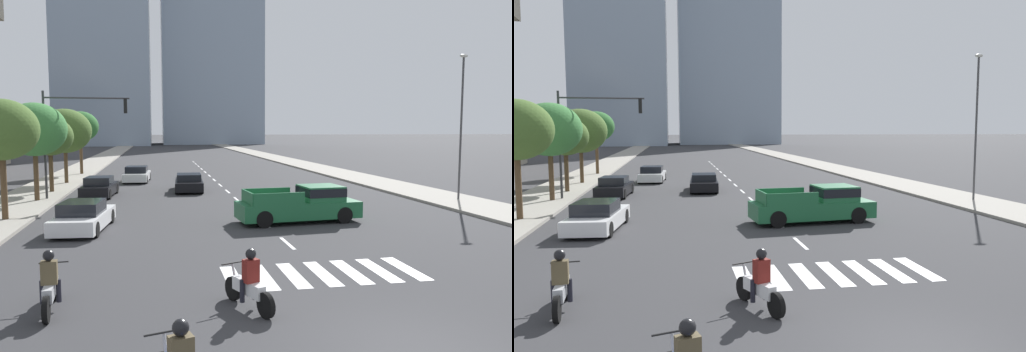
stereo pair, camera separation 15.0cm
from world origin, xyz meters
TOP-DOWN VIEW (x-y plane):
  - sidewalk_east at (12.50, 30.00)m, footprint 4.00×260.00m
  - sidewalk_west at (-12.50, 30.00)m, footprint 4.00×260.00m
  - crosswalk_near at (0.00, 5.37)m, footprint 5.85×2.58m
  - lane_divider_center at (0.00, 33.37)m, footprint 0.14×50.00m
  - motorcycle_lead at (-7.31, 3.73)m, footprint 0.70×2.18m
  - motorcycle_trailing at (-2.68, 2.92)m, footprint 1.03×1.95m
  - pickup_truck at (1.88, 13.49)m, footprint 5.77×2.45m
  - sedan_white_0 at (-7.88, 13.40)m, footprint 2.29×4.77m
  - sedan_black_1 at (-2.60, 26.16)m, footprint 2.08×4.76m
  - sedan_white_2 at (-6.39, 33.02)m, footprint 2.16×4.42m
  - sedan_black_3 at (-8.39, 24.35)m, footprint 2.08×4.43m
  - traffic_signal_far at (-9.51, 22.98)m, footprint 5.26×0.28m
  - street_lamp_east at (12.80, 17.82)m, footprint 0.50×0.24m
  - street_tree_nearest at (-11.70, 16.04)m, footprint 3.30×3.30m
  - street_tree_second at (-11.70, 22.31)m, footprint 3.65×3.65m
  - street_tree_third at (-11.70, 26.52)m, footprint 3.00×3.00m
  - street_tree_fourth at (-11.70, 32.07)m, footprint 4.01×4.01m
  - street_tree_fifth at (-11.70, 40.12)m, footprint 3.32×3.32m

SIDE VIEW (x-z plane):
  - lane_divider_center at x=0.00m, z-range 0.00..0.01m
  - crosswalk_near at x=0.00m, z-range 0.00..0.01m
  - sidewalk_east at x=12.50m, z-range 0.00..0.15m
  - sidewalk_west at x=-12.50m, z-range 0.00..0.15m
  - sedan_black_1 at x=-2.60m, z-range -0.04..1.18m
  - motorcycle_lead at x=-7.31m, z-range -0.16..1.33m
  - motorcycle_trailing at x=-2.68m, z-range -0.16..1.33m
  - sedan_white_0 at x=-7.88m, z-range -0.05..1.23m
  - sedan_black_3 at x=-8.39m, z-range -0.05..1.24m
  - sedan_white_2 at x=-6.39m, z-range -0.05..1.25m
  - pickup_truck at x=1.88m, z-range -0.02..1.65m
  - street_tree_third at x=-11.70m, z-range 1.33..6.30m
  - street_tree_fourth at x=-11.70m, z-range 1.30..7.03m
  - street_tree_nearest at x=-11.70m, z-range 1.49..7.02m
  - street_tree_second at x=-11.70m, z-range 1.43..7.12m
  - street_tree_fifth at x=-11.70m, z-range 1.63..7.46m
  - traffic_signal_far at x=-9.51m, z-range 1.36..7.77m
  - street_lamp_east at x=12.80m, z-range 0.76..9.25m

